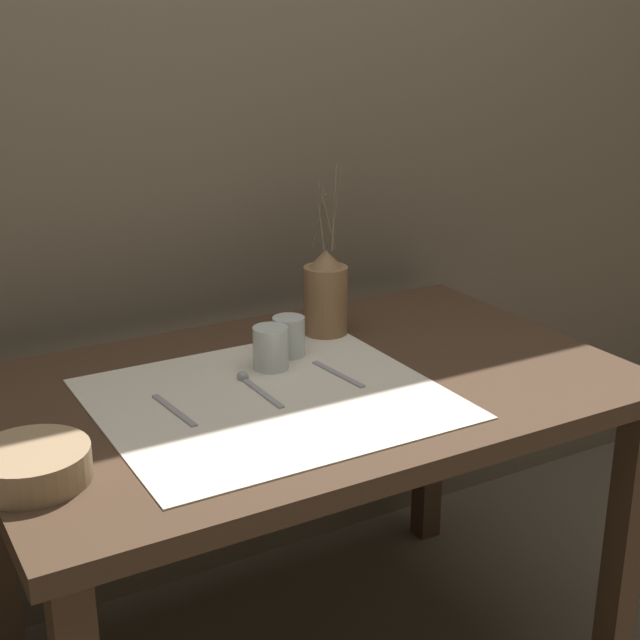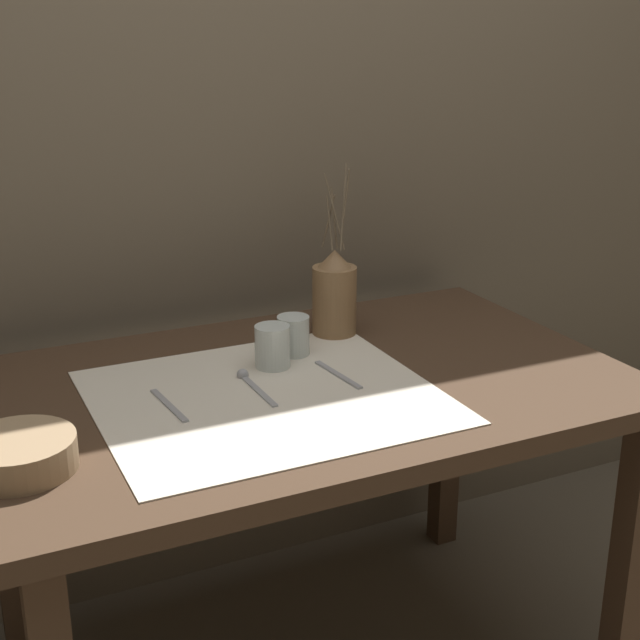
% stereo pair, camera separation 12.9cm
% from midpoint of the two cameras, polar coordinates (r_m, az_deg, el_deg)
% --- Properties ---
extents(stone_wall_back, '(7.00, 0.06, 2.40)m').
position_cam_midpoint_polar(stone_wall_back, '(2.12, -9.64, 13.12)').
color(stone_wall_back, '#6B5E4C').
rests_on(stone_wall_back, ground_plane).
extents(wooden_table, '(1.27, 0.81, 0.72)m').
position_cam_midpoint_polar(wooden_table, '(1.81, -2.87, -6.47)').
color(wooden_table, '#422D1E').
rests_on(wooden_table, ground_plane).
extents(linen_cloth, '(0.63, 0.56, 0.00)m').
position_cam_midpoint_polar(linen_cloth, '(1.69, -5.43, -5.06)').
color(linen_cloth, beige).
rests_on(linen_cloth, wooden_table).
extents(pitcher_with_flowers, '(0.10, 0.10, 0.39)m').
position_cam_midpoint_polar(pitcher_with_flowers, '(1.99, -1.49, 1.59)').
color(pitcher_with_flowers, olive).
rests_on(pitcher_with_flowers, wooden_table).
extents(wooden_bowl, '(0.18, 0.18, 0.05)m').
position_cam_midpoint_polar(wooden_bowl, '(1.48, -20.41, -8.76)').
color(wooden_bowl, '#9E7F5B').
rests_on(wooden_bowl, wooden_table).
extents(glass_tumbler_near, '(0.07, 0.07, 0.09)m').
position_cam_midpoint_polar(glass_tumbler_near, '(1.81, -5.22, -1.80)').
color(glass_tumbler_near, silver).
rests_on(glass_tumbler_near, wooden_table).
extents(glass_tumbler_far, '(0.07, 0.07, 0.08)m').
position_cam_midpoint_polar(glass_tumbler_far, '(1.88, -3.97, -1.06)').
color(glass_tumbler_far, silver).
rests_on(glass_tumbler_far, wooden_table).
extents(fork_inner, '(0.03, 0.16, 0.00)m').
position_cam_midpoint_polar(fork_inner, '(1.66, -11.55, -5.71)').
color(fork_inner, '#939399').
rests_on(fork_inner, wooden_table).
extents(spoon_inner, '(0.02, 0.17, 0.02)m').
position_cam_midpoint_polar(spoon_inner, '(1.75, -6.66, -4.02)').
color(spoon_inner, '#939399').
rests_on(spoon_inner, wooden_table).
extents(fork_outer, '(0.03, 0.16, 0.00)m').
position_cam_midpoint_polar(fork_outer, '(1.78, -0.91, -3.51)').
color(fork_outer, '#939399').
rests_on(fork_outer, wooden_table).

